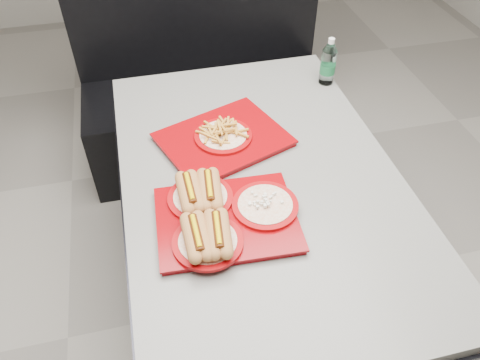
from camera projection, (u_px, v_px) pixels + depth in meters
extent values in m
plane|color=gray|center=(255.00, 298.00, 2.06)|extent=(6.00, 6.00, 0.00)
cylinder|color=black|center=(256.00, 295.00, 2.04)|extent=(0.52, 0.52, 0.05)
cylinder|color=black|center=(258.00, 244.00, 1.80)|extent=(0.11, 0.11, 0.66)
cube|color=black|center=(260.00, 184.00, 1.57)|extent=(0.92, 1.42, 0.01)
cube|color=slate|center=(260.00, 179.00, 1.55)|extent=(0.90, 1.40, 0.04)
cube|color=black|center=(210.00, 121.00, 2.62)|extent=(1.30, 0.55, 0.45)
cube|color=black|center=(196.00, 3.00, 2.39)|extent=(1.30, 0.10, 1.10)
cube|color=#800308|center=(227.00, 221.00, 1.38)|extent=(0.42, 0.33, 0.02)
cube|color=#800308|center=(227.00, 218.00, 1.37)|extent=(0.43, 0.34, 0.01)
cylinder|color=#8F0407|center=(208.00, 242.00, 1.30)|extent=(0.20, 0.20, 0.01)
cylinder|color=white|center=(208.00, 241.00, 1.29)|extent=(0.16, 0.16, 0.00)
cylinder|color=#8F0407|center=(200.00, 198.00, 1.42)|extent=(0.20, 0.20, 0.01)
cylinder|color=white|center=(200.00, 196.00, 1.42)|extent=(0.16, 0.16, 0.00)
cylinder|color=#8F0407|center=(265.00, 205.00, 1.40)|extent=(0.20, 0.20, 0.01)
cylinder|color=white|center=(265.00, 204.00, 1.39)|extent=(0.16, 0.16, 0.00)
cube|color=#800308|center=(223.00, 141.00, 1.65)|extent=(0.49, 0.44, 0.02)
cube|color=#800308|center=(223.00, 138.00, 1.64)|extent=(0.50, 0.45, 0.01)
cylinder|color=#8F0407|center=(223.00, 136.00, 1.64)|extent=(0.20, 0.20, 0.01)
cylinder|color=white|center=(223.00, 135.00, 1.63)|extent=(0.17, 0.17, 0.00)
cylinder|color=silver|center=(328.00, 67.00, 1.89)|extent=(0.06, 0.06, 0.14)
cylinder|color=#196436|center=(327.00, 68.00, 1.90)|extent=(0.06, 0.06, 0.04)
cone|color=silver|center=(331.00, 47.00, 1.83)|extent=(0.06, 0.06, 0.03)
cylinder|color=silver|center=(332.00, 41.00, 1.81)|extent=(0.03, 0.03, 0.02)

